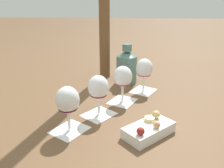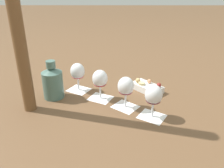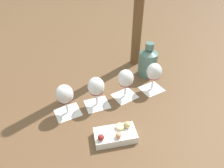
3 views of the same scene
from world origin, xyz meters
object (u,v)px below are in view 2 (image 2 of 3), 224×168
(wine_glass_2, at_px, (126,88))
(snack_dish, at_px, (147,87))
(wine_glass_1, at_px, (100,80))
(wine_glass_3, at_px, (154,96))
(ceramic_vase, at_px, (53,82))
(umbrella_pole, at_px, (13,1))
(wine_glass_0, at_px, (78,73))

(wine_glass_2, distance_m, snack_dish, 0.24)
(wine_glass_1, bearing_deg, snack_dish, 109.95)
(wine_glass_2, height_order, snack_dish, wine_glass_2)
(wine_glass_3, relative_size, ceramic_vase, 0.78)
(wine_glass_3, bearing_deg, wine_glass_1, -125.44)
(wine_glass_2, height_order, umbrella_pole, umbrella_pole)
(wine_glass_2, height_order, ceramic_vase, ceramic_vase)
(wine_glass_0, distance_m, snack_dish, 0.39)
(wine_glass_2, bearing_deg, wine_glass_3, 53.66)
(wine_glass_1, distance_m, snack_dish, 0.28)
(wine_glass_3, height_order, ceramic_vase, ceramic_vase)
(snack_dish, bearing_deg, ceramic_vase, -81.21)
(snack_dish, height_order, umbrella_pole, umbrella_pole)
(snack_dish, bearing_deg, wine_glass_1, -70.05)
(wine_glass_0, distance_m, wine_glass_2, 0.31)
(wine_glass_2, distance_m, wine_glass_3, 0.15)
(wine_glass_2, relative_size, snack_dish, 0.85)
(wine_glass_1, bearing_deg, wine_glass_2, 55.41)
(wine_glass_1, xyz_separation_m, wine_glass_3, (0.17, 0.24, -0.00))
(wine_glass_2, xyz_separation_m, umbrella_pole, (0.02, -0.46, 0.39))
(ceramic_vase, distance_m, umbrella_pole, 0.44)
(wine_glass_1, relative_size, umbrella_pole, 0.16)
(wine_glass_0, height_order, wine_glass_2, same)
(wine_glass_3, xyz_separation_m, umbrella_pole, (-0.07, -0.58, 0.39))
(wine_glass_3, bearing_deg, wine_glass_2, -126.34)
(wine_glass_0, relative_size, wine_glass_3, 1.00)
(wine_glass_0, bearing_deg, umbrella_pole, -45.38)
(snack_dish, bearing_deg, umbrella_pole, -71.32)
(wine_glass_3, height_order, umbrella_pole, umbrella_pole)
(umbrella_pole, bearing_deg, wine_glass_3, 83.31)
(wine_glass_3, bearing_deg, ceramic_vase, -111.13)
(ceramic_vase, height_order, umbrella_pole, umbrella_pole)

